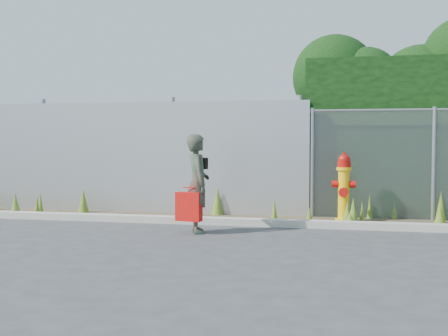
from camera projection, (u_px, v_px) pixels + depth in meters
ground at (225, 245)px, 7.80m from camera, size 80.00×80.00×0.00m
curb at (246, 222)px, 9.55m from camera, size 16.00×0.22×0.12m
weed_strip at (264, 213)px, 10.15m from camera, size 16.00×1.31×0.54m
corrugated_fence at (98, 157)px, 11.34m from camera, size 8.50×0.21×2.30m
fire_hydrant at (344, 188)px, 9.89m from camera, size 0.42×0.37×1.24m
woman at (198, 184)px, 8.80m from camera, size 0.56×0.67×1.55m
red_tote_bag at (189, 207)px, 8.69m from camera, size 0.40×0.15×0.53m
black_shoulder_bag at (200, 163)px, 9.03m from camera, size 0.25×0.10×0.19m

